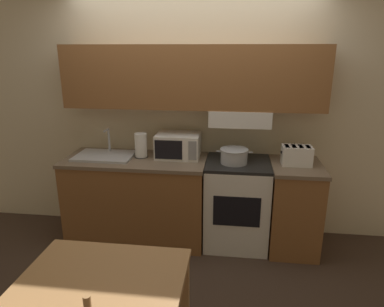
% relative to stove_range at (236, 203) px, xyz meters
% --- Properties ---
extents(ground_plane, '(16.00, 16.00, 0.00)m').
position_rel_stove_range_xyz_m(ground_plane, '(-0.48, 0.30, -0.45)').
color(ground_plane, '#3D2D23').
extents(wall_back, '(4.96, 0.38, 2.55)m').
position_rel_stove_range_xyz_m(wall_back, '(-0.47, 0.24, 1.01)').
color(wall_back, beige).
rests_on(wall_back, ground_plane).
extents(lower_counter_main, '(1.45, 0.65, 0.89)m').
position_rel_stove_range_xyz_m(lower_counter_main, '(-1.04, -0.02, 0.00)').
color(lower_counter_main, brown).
rests_on(lower_counter_main, ground_plane).
extents(lower_counter_right_stub, '(0.49, 0.65, 0.89)m').
position_rel_stove_range_xyz_m(lower_counter_right_stub, '(0.57, -0.02, 0.00)').
color(lower_counter_right_stub, brown).
rests_on(lower_counter_right_stub, ground_plane).
extents(stove_range, '(0.63, 0.60, 0.89)m').
position_rel_stove_range_xyz_m(stove_range, '(0.00, 0.00, 0.00)').
color(stove_range, white).
rests_on(stove_range, ground_plane).
extents(cooking_pot, '(0.35, 0.27, 0.14)m').
position_rel_stove_range_xyz_m(cooking_pot, '(-0.04, -0.05, 0.52)').
color(cooking_pot, '#B7BABF').
rests_on(cooking_pot, stove_range).
extents(microwave, '(0.44, 0.35, 0.24)m').
position_rel_stove_range_xyz_m(microwave, '(-0.61, 0.09, 0.57)').
color(microwave, white).
rests_on(microwave, lower_counter_main).
extents(toaster, '(0.29, 0.18, 0.18)m').
position_rel_stove_range_xyz_m(toaster, '(0.55, -0.02, 0.54)').
color(toaster, white).
rests_on(toaster, lower_counter_right_stub).
extents(sink_basin, '(0.59, 0.41, 0.27)m').
position_rel_stove_range_xyz_m(sink_basin, '(-1.37, -0.02, 0.46)').
color(sink_basin, '#B7BABF').
rests_on(sink_basin, lower_counter_main).
extents(paper_towel_roll, '(0.14, 0.14, 0.25)m').
position_rel_stove_range_xyz_m(paper_towel_roll, '(-0.99, 0.03, 0.57)').
color(paper_towel_roll, black).
rests_on(paper_towel_roll, lower_counter_main).
extents(dining_table, '(0.94, 0.70, 0.72)m').
position_rel_stove_range_xyz_m(dining_table, '(-0.77, -1.68, 0.16)').
color(dining_table, '#B27F4C').
rests_on(dining_table, ground_plane).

